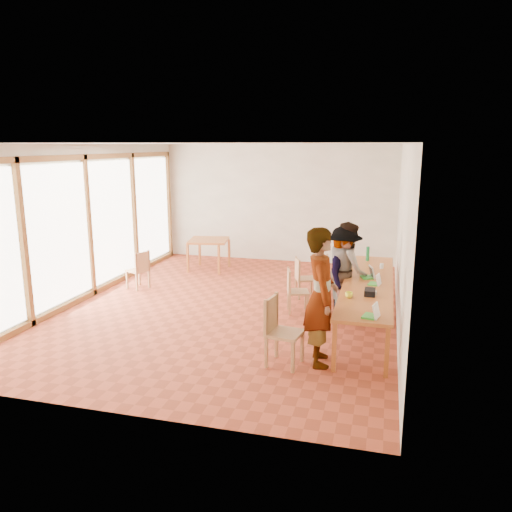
{
  "coord_description": "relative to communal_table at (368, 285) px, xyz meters",
  "views": [
    {
      "loc": [
        2.74,
        -8.56,
        2.98
      ],
      "look_at": [
        0.59,
        -0.43,
        1.1
      ],
      "focal_mm": 35.0,
      "sensor_mm": 36.0,
      "label": 1
    }
  ],
  "objects": [
    {
      "name": "ground",
      "position": [
        -2.5,
        0.36,
        -0.7
      ],
      "size": [
        8.0,
        8.0,
        0.0
      ],
      "primitive_type": "plane",
      "color": "#A84328",
      "rests_on": "ground"
    },
    {
      "name": "wall_back",
      "position": [
        -2.5,
        4.36,
        0.8
      ],
      "size": [
        6.0,
        0.1,
        3.0
      ],
      "primitive_type": "cube",
      "color": "silver",
      "rests_on": "ground"
    },
    {
      "name": "wall_front",
      "position": [
        -2.5,
        -3.64,
        0.8
      ],
      "size": [
        6.0,
        0.1,
        3.0
      ],
      "primitive_type": "cube",
      "color": "silver",
      "rests_on": "ground"
    },
    {
      "name": "wall_right",
      "position": [
        0.5,
        0.36,
        0.8
      ],
      "size": [
        0.1,
        8.0,
        3.0
      ],
      "primitive_type": "cube",
      "color": "silver",
      "rests_on": "ground"
    },
    {
      "name": "window_wall",
      "position": [
        -5.46,
        0.36,
        0.8
      ],
      "size": [
        0.1,
        8.0,
        3.0
      ],
      "primitive_type": "cube",
      "color": "white",
      "rests_on": "ground"
    },
    {
      "name": "ceiling",
      "position": [
        -2.5,
        0.36,
        2.32
      ],
      "size": [
        6.0,
        8.0,
        0.04
      ],
      "primitive_type": "cube",
      "color": "white",
      "rests_on": "wall_back"
    },
    {
      "name": "communal_table",
      "position": [
        0.0,
        0.0,
        0.0
      ],
      "size": [
        0.8,
        4.0,
        0.75
      ],
      "color": "#A86025",
      "rests_on": "ground"
    },
    {
      "name": "side_table",
      "position": [
        -3.89,
        2.92,
        -0.03
      ],
      "size": [
        0.9,
        0.9,
        0.75
      ],
      "rotation": [
        0.0,
        0.0,
        0.19
      ],
      "color": "#A86025",
      "rests_on": "ground"
    },
    {
      "name": "chair_near",
      "position": [
        -1.13,
        -1.88,
        -0.11
      ],
      "size": [
        0.51,
        0.51,
        0.51
      ],
      "rotation": [
        0.0,
        0.0,
        -0.15
      ],
      "color": "tan",
      "rests_on": "ground"
    },
    {
      "name": "chair_mid",
      "position": [
        -1.32,
        0.33,
        -0.21
      ],
      "size": [
        0.46,
        0.46,
        0.43
      ],
      "rotation": [
        0.0,
        0.0,
        0.28
      ],
      "color": "tan",
      "rests_on": "ground"
    },
    {
      "name": "chair_far",
      "position": [
        -1.33,
        1.25,
        -0.21
      ],
      "size": [
        0.48,
        0.48,
        0.42
      ],
      "rotation": [
        0.0,
        0.0,
        0.39
      ],
      "color": "tan",
      "rests_on": "ground"
    },
    {
      "name": "chair_empty",
      "position": [
        -0.75,
        1.26,
        -0.17
      ],
      "size": [
        0.43,
        0.43,
        0.46
      ],
      "rotation": [
        0.0,
        0.0,
        0.07
      ],
      "color": "tan",
      "rests_on": "ground"
    },
    {
      "name": "chair_spare",
      "position": [
        -4.71,
        0.99,
        -0.21
      ],
      "size": [
        0.5,
        0.5,
        0.43
      ],
      "rotation": [
        0.0,
        0.0,
        2.73
      ],
      "color": "tan",
      "rests_on": "ground"
    },
    {
      "name": "person_near",
      "position": [
        -0.57,
        -1.7,
        0.26
      ],
      "size": [
        0.6,
        0.78,
        1.92
      ],
      "primitive_type": "imported",
      "rotation": [
        0.0,
        0.0,
        1.79
      ],
      "color": "gray",
      "rests_on": "ground"
    },
    {
      "name": "person_mid",
      "position": [
        -0.38,
        0.36,
        0.14
      ],
      "size": [
        0.85,
        0.97,
        1.69
      ],
      "primitive_type": "imported",
      "rotation": [
        0.0,
        0.0,
        1.86
      ],
      "color": "gray",
      "rests_on": "ground"
    },
    {
      "name": "person_far",
      "position": [
        -0.44,
        0.32,
        0.11
      ],
      "size": [
        0.71,
        1.11,
        1.63
      ],
      "primitive_type": "imported",
      "rotation": [
        0.0,
        0.0,
        1.47
      ],
      "color": "gray",
      "rests_on": "ground"
    },
    {
      "name": "laptop_near",
      "position": [
        0.13,
        -1.77,
        0.1
      ],
      "size": [
        0.25,
        0.27,
        0.2
      ],
      "rotation": [
        0.0,
        0.0,
        -0.22
      ],
      "color": "green",
      "rests_on": "communal_table"
    },
    {
      "name": "laptop_mid",
      "position": [
        0.13,
        -0.14,
        0.1
      ],
      "size": [
        0.23,
        0.25,
        0.18
      ],
      "rotation": [
        0.0,
        0.0,
        -0.21
      ],
      "color": "green",
      "rests_on": "communal_table"
    },
    {
      "name": "laptop_far",
      "position": [
        0.0,
        0.28,
        0.1
      ],
      "size": [
        0.28,
        0.29,
        0.21
      ],
      "rotation": [
        0.0,
        0.0,
        0.31
      ],
      "color": "green",
      "rests_on": "communal_table"
    },
    {
      "name": "yellow_mug",
      "position": [
        -0.24,
        -0.97,
        0.09
      ],
      "size": [
        0.15,
        0.15,
        0.09
      ],
      "primitive_type": "imported",
      "rotation": [
        0.0,
        0.0,
        -0.39
      ],
      "color": "#F7FB2B",
      "rests_on": "communal_table"
    },
    {
      "name": "green_bottle",
      "position": [
        -0.08,
        1.59,
        0.19
      ],
      "size": [
        0.07,
        0.07,
        0.28
      ],
      "primitive_type": "cylinder",
      "color": "#18783A",
      "rests_on": "communal_table"
    },
    {
      "name": "clear_glass",
      "position": [
        0.2,
        1.02,
        0.09
      ],
      "size": [
        0.07,
        0.07,
        0.09
      ],
      "primitive_type": "cylinder",
      "color": "silver",
      "rests_on": "communal_table"
    },
    {
      "name": "condiment_cup",
      "position": [
        0.12,
        -0.71,
        0.08
      ],
      "size": [
        0.08,
        0.08,
        0.06
      ],
      "primitive_type": "cylinder",
      "color": "white",
      "rests_on": "communal_table"
    },
    {
      "name": "pink_phone",
      "position": [
        -0.32,
        0.55,
        0.05
      ],
      "size": [
        0.05,
        0.1,
        0.01
      ],
      "primitive_type": "cube",
      "color": "#C13381",
      "rests_on": "communal_table"
    },
    {
      "name": "black_pouch",
      "position": [
        0.06,
        -0.74,
        0.09
      ],
      "size": [
        0.16,
        0.26,
        0.09
      ],
      "primitive_type": "cube",
      "color": "black",
      "rests_on": "communal_table"
    }
  ]
}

